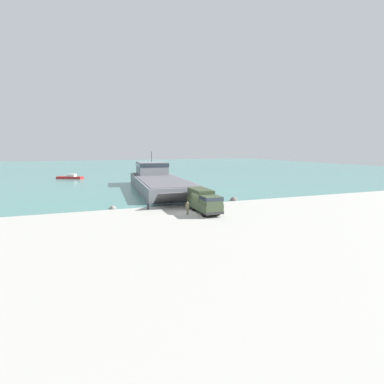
% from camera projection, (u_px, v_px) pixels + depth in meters
% --- Properties ---
extents(ground_plane, '(240.00, 240.00, 0.00)m').
position_uv_depth(ground_plane, '(191.00, 213.00, 39.22)').
color(ground_plane, '#A8A59E').
extents(water_surface, '(240.00, 180.00, 0.01)m').
position_uv_depth(water_surface, '(113.00, 168.00, 127.77)').
color(water_surface, '#477F7A').
rests_on(water_surface, ground_plane).
extents(landing_craft, '(11.12, 35.04, 7.63)m').
position_uv_depth(landing_craft, '(158.00, 180.00, 61.83)').
color(landing_craft, gray).
rests_on(landing_craft, ground_plane).
extents(military_truck, '(2.46, 7.24, 2.95)m').
position_uv_depth(military_truck, '(204.00, 201.00, 39.19)').
color(military_truck, '#3D4C33').
rests_on(military_truck, ground_plane).
extents(soldier_on_ramp, '(0.49, 0.47, 1.66)m').
position_uv_depth(soldier_on_ramp, '(188.00, 207.00, 37.85)').
color(soldier_on_ramp, '#6B664C').
rests_on(soldier_on_ramp, ground_plane).
extents(moored_boat_a, '(2.90, 5.40, 2.17)m').
position_uv_depth(moored_boat_a, '(141.00, 171.00, 102.54)').
color(moored_boat_a, '#B22323').
rests_on(moored_boat_a, ground_plane).
extents(moored_boat_b, '(7.25, 5.32, 1.32)m').
position_uv_depth(moored_boat_b, '(70.00, 177.00, 82.82)').
color(moored_boat_b, '#B22323').
rests_on(moored_boat_b, ground_plane).
extents(mooring_bollard, '(0.37, 0.37, 0.82)m').
position_uv_depth(mooring_bollard, '(148.00, 206.00, 41.35)').
color(mooring_bollard, '#333338').
rests_on(mooring_bollard, ground_plane).
extents(shoreline_rock_a, '(0.92, 0.92, 0.92)m').
position_uv_depth(shoreline_rock_a, '(113.00, 209.00, 41.74)').
color(shoreline_rock_a, gray).
rests_on(shoreline_rock_a, ground_plane).
extents(shoreline_rock_b, '(1.19, 1.19, 1.19)m').
position_uv_depth(shoreline_rock_b, '(234.00, 200.00, 48.40)').
color(shoreline_rock_b, '#66605B').
rests_on(shoreline_rock_b, ground_plane).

